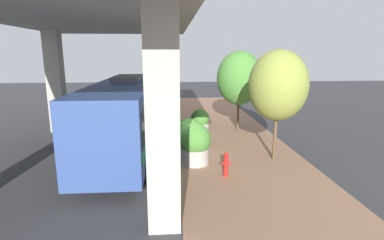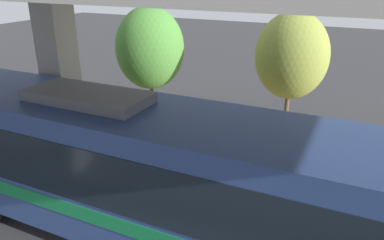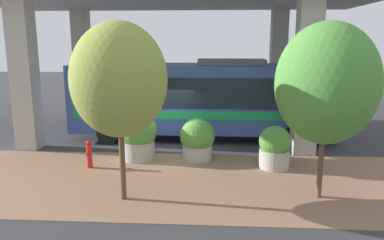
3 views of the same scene
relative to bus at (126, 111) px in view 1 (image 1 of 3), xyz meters
name	(u,v)px [view 1 (image 1 of 3)]	position (x,y,z in m)	size (l,w,h in m)	color
ground_plane	(178,158)	(-2.62, 1.66, -2.02)	(80.00, 80.00, 0.00)	#38383A
sidewalk_strip	(239,156)	(-5.62, 1.66, -2.01)	(6.00, 40.00, 0.02)	#936B51
overpass	(83,25)	(1.38, 1.66, 4.07)	(9.40, 19.54, 6.94)	#ADA89E
bus	(126,111)	(0.00, 0.00, 0.00)	(2.80, 12.17, 3.73)	#334C8C
fire_hydrant	(226,164)	(-4.51, 4.05, -1.49)	(0.42, 0.20, 1.04)	red
planter_front	(200,122)	(-4.11, -2.65, -1.25)	(1.14, 1.14, 1.58)	#ADA89E
planter_middle	(189,134)	(-3.22, 0.18, -1.23)	(1.36, 1.36, 1.62)	#ADA89E
planter_back	(195,144)	(-3.37, 2.48, -1.08)	(1.47, 1.47, 1.89)	#ADA89E
street_tree_near	(239,78)	(-6.68, -3.56, 1.36)	(2.85, 2.85, 5.09)	brown
street_tree_far	(278,86)	(-7.15, 2.16, 1.48)	(2.66, 2.66, 5.10)	brown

